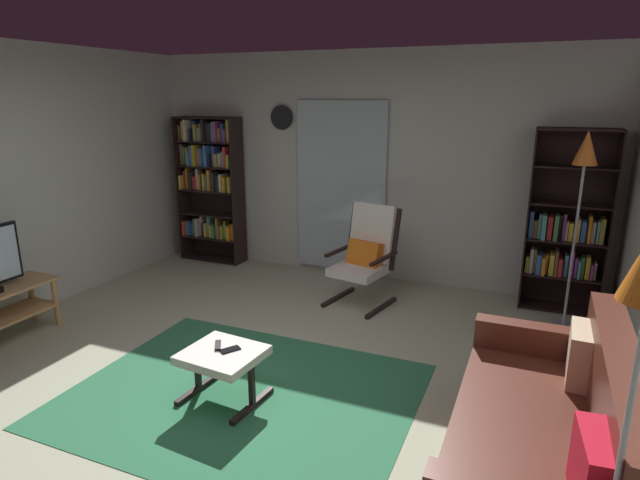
{
  "coord_description": "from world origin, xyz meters",
  "views": [
    {
      "loc": [
        1.89,
        -2.93,
        2.1
      ],
      "look_at": [
        0.18,
        1.1,
        0.9
      ],
      "focal_mm": 29.62,
      "sensor_mm": 36.0,
      "label": 1
    }
  ],
  "objects": [
    {
      "name": "cell_phone",
      "position": [
        0.0,
        -0.09,
        0.38
      ],
      "size": [
        0.13,
        0.15,
        0.01
      ],
      "primitive_type": "cube",
      "rotation": [
        0.0,
        0.0,
        -0.57
      ],
      "color": "black",
      "rests_on": "ottoman"
    },
    {
      "name": "wall_clock",
      "position": [
        -1.04,
        2.82,
        1.85
      ],
      "size": [
        0.29,
        0.03,
        0.29
      ],
      "color": "silver"
    },
    {
      "name": "ottoman",
      "position": [
        -0.04,
        -0.12,
        0.31
      ],
      "size": [
        0.56,
        0.52,
        0.38
      ],
      "color": "white",
      "rests_on": "ground"
    },
    {
      "name": "leather_sofa",
      "position": [
        2.07,
        -0.18,
        0.31
      ],
      "size": [
        0.88,
        1.83,
        0.87
      ],
      "color": "#54261B",
      "rests_on": "ground"
    },
    {
      "name": "bookshelf_near_sofa",
      "position": [
        2.15,
        2.65,
        0.81
      ],
      "size": [
        0.75,
        0.3,
        1.81
      ],
      "color": "black",
      "rests_on": "ground"
    },
    {
      "name": "lounge_armchair",
      "position": [
        0.29,
        2.06,
        0.53
      ],
      "size": [
        0.68,
        0.75,
        1.02
      ],
      "color": "black",
      "rests_on": "ground"
    },
    {
      "name": "bookshelf_near_tv",
      "position": [
        -2.02,
        2.7,
        1.04
      ],
      "size": [
        0.85,
        0.3,
        1.85
      ],
      "color": "black",
      "rests_on": "ground"
    },
    {
      "name": "ground_plane",
      "position": [
        0.0,
        0.0,
        0.0
      ],
      "size": [
        7.02,
        7.02,
        0.0
      ],
      "primitive_type": "plane",
      "color": "#ADB292"
    },
    {
      "name": "wall_back",
      "position": [
        0.0,
        2.9,
        1.3
      ],
      "size": [
        5.6,
        0.06,
        2.6
      ],
      "primitive_type": "cube",
      "color": "beige",
      "rests_on": "ground"
    },
    {
      "name": "floor_lamp_by_shelf",
      "position": [
        2.22,
        2.19,
        1.5
      ],
      "size": [
        0.22,
        0.22,
        1.81
      ],
      "color": "#A5A5AD",
      "rests_on": "ground"
    },
    {
      "name": "area_rug",
      "position": [
        0.04,
        -0.02,
        0.0
      ],
      "size": [
        2.44,
        1.94,
        0.01
      ],
      "primitive_type": "cube",
      "color": "#2E724B",
      "rests_on": "ground"
    },
    {
      "name": "tv_remote",
      "position": [
        -0.11,
        -0.07,
        0.39
      ],
      "size": [
        0.11,
        0.14,
        0.02
      ],
      "primitive_type": "cube",
      "rotation": [
        0.0,
        0.0,
        0.56
      ],
      "color": "black",
      "rests_on": "ottoman"
    },
    {
      "name": "glass_door_panel",
      "position": [
        -0.29,
        2.83,
        1.05
      ],
      "size": [
        1.1,
        0.01,
        2.0
      ],
      "primitive_type": "cube",
      "color": "silver"
    }
  ]
}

